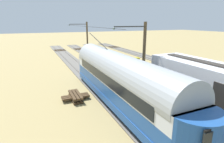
{
  "coord_description": "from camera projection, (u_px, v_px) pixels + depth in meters",
  "views": [
    {
      "loc": [
        13.44,
        14.19,
        6.71
      ],
      "look_at": [
        6.99,
        -0.28,
        2.37
      ],
      "focal_mm": 29.16,
      "sensor_mm": 36.0,
      "label": 1
    }
  ],
  "objects": [
    {
      "name": "track_streetcar_siding",
      "position": [
        216.0,
        77.0,
        22.64
      ],
      "size": [
        2.8,
        80.0,
        0.18
      ],
      "color": "#666059",
      "rests_on": "ground"
    },
    {
      "name": "overhead_wire_run",
      "position": [
        83.0,
        26.0,
        23.1
      ],
      "size": [
        3.01,
        21.8,
        0.18
      ],
      "color": "black",
      "rests_on": "ground"
    },
    {
      "name": "ground_plane",
      "position": [
        172.0,
        86.0,
        19.55
      ],
      "size": [
        220.0,
        220.0,
        0.0
      ],
      "primitive_type": "plane",
      "color": "#9E8956"
    },
    {
      "name": "track_outer_siding",
      "position": [
        110.0,
        96.0,
        16.99
      ],
      "size": [
        2.8,
        80.0,
        0.18
      ],
      "color": "#666059",
      "rests_on": "ground"
    },
    {
      "name": "track_adjacent_siding",
      "position": [
        187.0,
        82.0,
        20.76
      ],
      "size": [
        2.8,
        80.0,
        0.18
      ],
      "color": "#666059",
      "rests_on": "ground"
    },
    {
      "name": "switch_stand",
      "position": [
        182.0,
        60.0,
        29.57
      ],
      "size": [
        0.5,
        0.3,
        1.24
      ],
      "color": "black",
      "rests_on": "ground"
    },
    {
      "name": "spare_tie_stack",
      "position": [
        76.0,
        97.0,
        16.2
      ],
      "size": [
        2.4,
        2.4,
        0.54
      ],
      "color": "#47331E",
      "rests_on": "ground"
    },
    {
      "name": "track_third_siding",
      "position": [
        152.0,
        88.0,
        18.87
      ],
      "size": [
        2.8,
        80.0,
        0.18
      ],
      "color": "#666059",
      "rests_on": "ground"
    },
    {
      "name": "track_end_bumper",
      "position": [
        134.0,
        60.0,
        30.97
      ],
      "size": [
        1.8,
        0.6,
        0.8
      ],
      "primitive_type": "cube",
      "color": "#B2A519",
      "rests_on": "ground"
    },
    {
      "name": "catenary_pole_mid_near",
      "position": [
        143.0,
        58.0,
        16.42
      ],
      "size": [
        3.21,
        0.28,
        6.73
      ],
      "color": "#4C3D28",
      "rests_on": "ground"
    },
    {
      "name": "catenary_pole_foreground",
      "position": [
        87.0,
        40.0,
        32.1
      ],
      "size": [
        3.21,
        0.28,
        6.73
      ],
      "color": "#4C3D28",
      "rests_on": "ground"
    },
    {
      "name": "vintage_streetcar",
      "position": [
        119.0,
        78.0,
        14.81
      ],
      "size": [
        2.65,
        17.85,
        5.35
      ],
      "color": "#1E4C93",
      "rests_on": "ground"
    }
  ]
}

